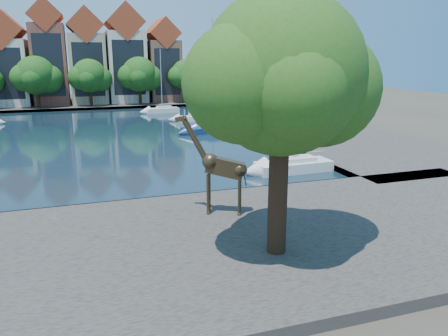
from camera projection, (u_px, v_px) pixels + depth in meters
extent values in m
plane|color=#38332B|center=(88.00, 212.00, 24.72)|extent=(160.00, 160.00, 0.00)
cube|color=black|center=(81.00, 137.00, 46.75)|extent=(38.00, 50.00, 0.08)
cube|color=#45423C|center=(92.00, 261.00, 18.22)|extent=(50.00, 14.00, 0.50)
cube|color=#45423C|center=(79.00, 104.00, 76.09)|extent=(60.00, 16.00, 0.50)
cube|color=#45423C|center=(292.00, 124.00, 54.32)|extent=(14.00, 52.00, 0.50)
cylinder|color=#332114|center=(278.00, 189.00, 17.92)|extent=(0.80, 0.80, 5.50)
sphere|color=#264E16|center=(282.00, 73.00, 16.74)|extent=(6.40, 6.40, 6.40)
sphere|color=#264E16|center=(321.00, 89.00, 17.77)|extent=(4.80, 4.80, 4.80)
sphere|color=#264E16|center=(242.00, 83.00, 15.92)|extent=(4.48, 4.48, 4.48)
cube|color=silver|center=(9.00, 73.00, 71.50)|extent=(6.37, 9.00, 10.50)
cube|color=maroon|center=(3.00, 30.00, 69.81)|extent=(6.43, 9.18, 6.43)
cube|color=black|center=(5.00, 74.00, 67.38)|extent=(5.20, 0.05, 7.88)
cube|color=brown|center=(50.00, 65.00, 73.17)|extent=(5.39, 9.00, 13.00)
cube|color=maroon|center=(46.00, 16.00, 71.22)|extent=(5.44, 9.18, 5.44)
cube|color=black|center=(49.00, 65.00, 69.05)|extent=(4.40, 0.05, 9.75)
cube|color=tan|center=(88.00, 69.00, 75.18)|extent=(5.88, 9.00, 11.50)
cube|color=maroon|center=(85.00, 26.00, 73.40)|extent=(5.94, 9.18, 5.94)
cube|color=black|center=(89.00, 70.00, 71.07)|extent=(4.80, 0.05, 8.62)
cube|color=beige|center=(126.00, 67.00, 77.11)|extent=(6.37, 9.00, 12.00)
cube|color=maroon|center=(124.00, 23.00, 75.23)|extent=(6.43, 9.18, 6.43)
cube|color=black|center=(129.00, 68.00, 72.99)|extent=(5.20, 0.05, 9.00)
cube|color=brown|center=(163.00, 71.00, 79.28)|extent=(5.39, 9.00, 10.50)
cube|color=maroon|center=(161.00, 34.00, 77.65)|extent=(5.44, 9.18, 5.44)
cube|color=black|center=(168.00, 72.00, 75.16)|extent=(4.40, 0.05, 7.88)
cylinder|color=#332114|center=(38.00, 97.00, 68.74)|extent=(0.50, 0.50, 3.20)
sphere|color=#183D11|center=(36.00, 75.00, 67.88)|extent=(6.00, 6.00, 6.00)
sphere|color=#183D11|center=(49.00, 79.00, 68.86)|extent=(4.50, 4.50, 4.50)
sphere|color=#183D11|center=(24.00, 78.00, 67.09)|extent=(4.20, 4.20, 4.20)
cylinder|color=#332114|center=(91.00, 96.00, 71.18)|extent=(0.50, 0.50, 3.20)
sphere|color=#183D11|center=(89.00, 76.00, 70.37)|extent=(5.40, 5.40, 5.40)
sphere|color=#183D11|center=(100.00, 79.00, 71.27)|extent=(4.05, 4.05, 4.05)
sphere|color=#183D11|center=(80.00, 78.00, 69.62)|extent=(3.78, 3.78, 3.78)
cylinder|color=#332114|center=(140.00, 95.00, 73.62)|extent=(0.50, 0.50, 3.20)
sphere|color=#183D11|center=(139.00, 74.00, 72.78)|extent=(5.80, 5.80, 5.80)
sphere|color=#183D11|center=(150.00, 78.00, 73.73)|extent=(4.35, 4.35, 4.35)
sphere|color=#183D11|center=(130.00, 76.00, 72.00)|extent=(4.06, 4.06, 4.06)
cylinder|color=#332114|center=(186.00, 93.00, 76.06)|extent=(0.50, 0.50, 3.20)
sphere|color=#183D11|center=(186.00, 75.00, 75.26)|extent=(5.20, 5.20, 5.20)
sphere|color=#183D11|center=(194.00, 78.00, 76.15)|extent=(3.90, 3.90, 3.90)
sphere|color=#183D11|center=(178.00, 77.00, 74.53)|extent=(3.64, 3.64, 3.64)
cylinder|color=#382D1C|center=(208.00, 195.00, 22.67)|extent=(0.16, 0.16, 2.14)
cylinder|color=#382D1C|center=(209.00, 192.00, 23.10)|extent=(0.16, 0.16, 2.14)
cylinder|color=#382D1C|center=(239.00, 196.00, 22.51)|extent=(0.16, 0.16, 2.14)
cylinder|color=#382D1C|center=(240.00, 193.00, 22.95)|extent=(0.16, 0.16, 2.14)
cube|color=#382D1C|center=(225.00, 167.00, 22.44)|extent=(2.12, 1.35, 1.25)
cylinder|color=#382D1C|center=(195.00, 140.00, 22.23)|extent=(1.38, 0.83, 2.21)
cube|color=#382D1C|center=(181.00, 119.00, 22.03)|extent=(0.62, 0.41, 0.34)
cube|color=silver|center=(294.00, 165.00, 32.82)|extent=(5.84, 2.16, 0.99)
cube|color=silver|center=(294.00, 161.00, 32.74)|extent=(2.57, 1.48, 0.55)
cylinder|color=#B2B2B7|center=(296.00, 95.00, 31.52)|extent=(0.13, 0.13, 9.83)
cube|color=navy|center=(213.00, 128.00, 49.83)|extent=(6.77, 3.89, 0.89)
cube|color=navy|center=(213.00, 125.00, 49.76)|extent=(3.12, 2.27, 0.49)
cylinder|color=#B2B2B7|center=(213.00, 73.00, 48.30)|extent=(0.12, 0.12, 11.71)
cube|color=silver|center=(194.00, 118.00, 57.77)|extent=(5.06, 2.83, 0.84)
cube|color=silver|center=(194.00, 116.00, 57.70)|extent=(2.32, 1.66, 0.47)
cylinder|color=#B2B2B7|center=(194.00, 87.00, 56.74)|extent=(0.11, 0.11, 7.73)
cube|color=silver|center=(162.00, 110.00, 66.25)|extent=(5.15, 2.38, 0.90)
cube|color=silver|center=(162.00, 108.00, 66.17)|extent=(2.31, 1.49, 0.50)
cylinder|color=#B2B2B7|center=(161.00, 79.00, 65.09)|extent=(0.12, 0.12, 8.65)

